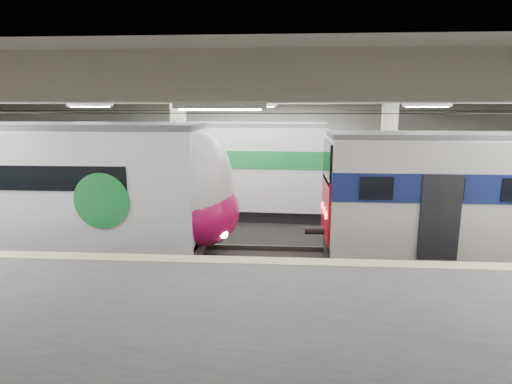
{
  "coord_description": "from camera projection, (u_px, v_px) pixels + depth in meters",
  "views": [
    {
      "loc": [
        1.13,
        -13.43,
        4.97
      ],
      "look_at": [
        0.14,
        1.0,
        2.0
      ],
      "focal_mm": 30.0,
      "sensor_mm": 36.0,
      "label": 1
    }
  ],
  "objects": [
    {
      "name": "station_hall",
      "position": [
        244.0,
        168.0,
        11.85
      ],
      "size": [
        36.0,
        24.0,
        5.75
      ],
      "color": "black",
      "rests_on": "ground"
    },
    {
      "name": "far_train",
      "position": [
        181.0,
        167.0,
        19.38
      ],
      "size": [
        13.13,
        3.27,
        4.19
      ],
      "rotation": [
        0.0,
        0.0,
        -0.05
      ],
      "color": "white",
      "rests_on": "ground"
    },
    {
      "name": "modern_emu",
      "position": [
        54.0,
        191.0,
        14.21
      ],
      "size": [
        13.53,
        2.8,
        4.38
      ],
      "color": "white",
      "rests_on": "ground"
    }
  ]
}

